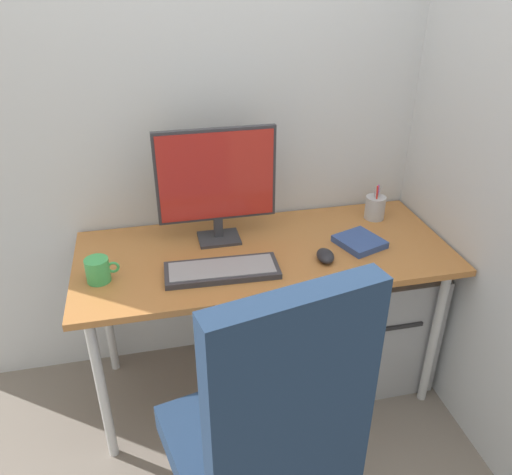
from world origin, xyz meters
TOP-DOWN VIEW (x-y plane):
  - ground_plane at (0.00, 0.00)m, footprint 8.00×8.00m
  - wall_back at (0.00, 0.35)m, footprint 2.73×0.04m
  - wall_side_right at (0.78, -0.18)m, footprint 0.04×1.88m
  - desk at (0.00, 0.00)m, footprint 1.49×0.64m
  - office_chair at (-0.19, -0.80)m, footprint 0.56×0.59m
  - filing_cabinet at (0.51, 0.02)m, footprint 0.47×0.49m
  - monitor at (-0.16, 0.14)m, footprint 0.48×0.14m
  - keyboard at (-0.19, -0.13)m, footprint 0.43×0.18m
  - mouse at (0.21, -0.13)m, footprint 0.08×0.11m
  - pen_holder at (0.55, 0.17)m, footprint 0.09×0.09m
  - notebook at (0.39, -0.04)m, footprint 0.21×0.22m
  - coffee_mug at (-0.64, -0.08)m, footprint 0.12×0.09m

SIDE VIEW (x-z plane):
  - ground_plane at x=0.00m, z-range 0.00..0.00m
  - filing_cabinet at x=0.51m, z-range 0.00..0.59m
  - office_chair at x=-0.19m, z-range 0.01..1.18m
  - desk at x=0.00m, z-range 0.30..1.01m
  - keyboard at x=-0.19m, z-range 0.72..0.74m
  - notebook at x=0.39m, z-range 0.72..0.74m
  - mouse at x=0.21m, z-range 0.72..0.76m
  - coffee_mug at x=-0.64m, z-range 0.72..0.81m
  - pen_holder at x=0.55m, z-range 0.69..0.85m
  - monitor at x=-0.16m, z-range 0.75..1.22m
  - wall_back at x=0.00m, z-range 0.00..2.80m
  - wall_side_right at x=0.78m, z-range 0.00..2.80m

